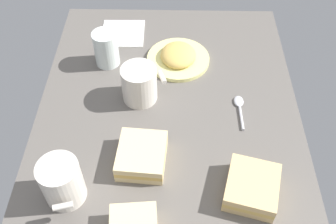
{
  "coord_description": "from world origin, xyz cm",
  "views": [
    {
      "loc": [
        58.83,
        1.2,
        73.57
      ],
      "look_at": [
        0.0,
        0.0,
        5.0
      ],
      "focal_mm": 41.36,
      "sensor_mm": 36.0,
      "label": 1
    }
  ],
  "objects_px": {
    "sandwich_main": "(142,156)",
    "spoon": "(240,107)",
    "sandwich_extra": "(252,187)",
    "plate_of_food": "(178,57)",
    "paper_napkin": "(123,33)",
    "glass_of_milk": "(106,50)",
    "coffee_mug_milky": "(139,84)",
    "coffee_mug_black": "(62,182)"
  },
  "relations": [
    {
      "from": "coffee_mug_black",
      "to": "paper_napkin",
      "type": "bearing_deg",
      "value": 173.16
    },
    {
      "from": "sandwich_main",
      "to": "paper_napkin",
      "type": "distance_m",
      "value": 0.46
    },
    {
      "from": "coffee_mug_milky",
      "to": "sandwich_main",
      "type": "relative_size",
      "value": 0.92
    },
    {
      "from": "spoon",
      "to": "paper_napkin",
      "type": "xyz_separation_m",
      "value": [
        -0.29,
        -0.32,
        -0.0
      ]
    },
    {
      "from": "spoon",
      "to": "paper_napkin",
      "type": "relative_size",
      "value": 0.87
    },
    {
      "from": "coffee_mug_black",
      "to": "sandwich_extra",
      "type": "height_order",
      "value": "coffee_mug_black"
    },
    {
      "from": "coffee_mug_black",
      "to": "glass_of_milk",
      "type": "xyz_separation_m",
      "value": [
        -0.41,
        0.04,
        -0.01
      ]
    },
    {
      "from": "plate_of_food",
      "to": "coffee_mug_milky",
      "type": "height_order",
      "value": "coffee_mug_milky"
    },
    {
      "from": "plate_of_food",
      "to": "coffee_mug_milky",
      "type": "xyz_separation_m",
      "value": [
        0.14,
        -0.09,
        0.03
      ]
    },
    {
      "from": "coffee_mug_milky",
      "to": "glass_of_milk",
      "type": "height_order",
      "value": "glass_of_milk"
    },
    {
      "from": "spoon",
      "to": "paper_napkin",
      "type": "bearing_deg",
      "value": -132.19
    },
    {
      "from": "sandwich_extra",
      "to": "glass_of_milk",
      "type": "xyz_separation_m",
      "value": [
        -0.39,
        -0.34,
        0.02
      ]
    },
    {
      "from": "coffee_mug_black",
      "to": "paper_napkin",
      "type": "relative_size",
      "value": 0.85
    },
    {
      "from": "glass_of_milk",
      "to": "paper_napkin",
      "type": "relative_size",
      "value": 0.79
    },
    {
      "from": "coffee_mug_milky",
      "to": "sandwich_main",
      "type": "distance_m",
      "value": 0.19
    },
    {
      "from": "sandwich_extra",
      "to": "glass_of_milk",
      "type": "distance_m",
      "value": 0.52
    },
    {
      "from": "coffee_mug_milky",
      "to": "sandwich_extra",
      "type": "relative_size",
      "value": 0.81
    },
    {
      "from": "sandwich_main",
      "to": "paper_napkin",
      "type": "relative_size",
      "value": 0.97
    },
    {
      "from": "sandwich_main",
      "to": "spoon",
      "type": "xyz_separation_m",
      "value": [
        -0.16,
        0.23,
        -0.02
      ]
    },
    {
      "from": "spoon",
      "to": "sandwich_main",
      "type": "bearing_deg",
      "value": -54.9
    },
    {
      "from": "sandwich_main",
      "to": "sandwich_extra",
      "type": "bearing_deg",
      "value": 72.41
    },
    {
      "from": "plate_of_food",
      "to": "coffee_mug_milky",
      "type": "distance_m",
      "value": 0.17
    },
    {
      "from": "coffee_mug_black",
      "to": "sandwich_main",
      "type": "bearing_deg",
      "value": 119.7
    },
    {
      "from": "sandwich_main",
      "to": "glass_of_milk",
      "type": "relative_size",
      "value": 1.24
    },
    {
      "from": "coffee_mug_milky",
      "to": "sandwich_main",
      "type": "bearing_deg",
      "value": 5.01
    },
    {
      "from": "coffee_mug_black",
      "to": "sandwich_main",
      "type": "distance_m",
      "value": 0.18
    },
    {
      "from": "sandwich_extra",
      "to": "paper_napkin",
      "type": "distance_m",
      "value": 0.61
    },
    {
      "from": "plate_of_food",
      "to": "glass_of_milk",
      "type": "height_order",
      "value": "glass_of_milk"
    },
    {
      "from": "plate_of_food",
      "to": "coffee_mug_black",
      "type": "xyz_separation_m",
      "value": [
        0.42,
        -0.23,
        0.04
      ]
    },
    {
      "from": "glass_of_milk",
      "to": "spoon",
      "type": "relative_size",
      "value": 0.9
    },
    {
      "from": "sandwich_extra",
      "to": "spoon",
      "type": "xyz_separation_m",
      "value": [
        -0.23,
        0.0,
        -0.02
      ]
    },
    {
      "from": "coffee_mug_milky",
      "to": "glass_of_milk",
      "type": "xyz_separation_m",
      "value": [
        -0.13,
        -0.1,
        -0.0
      ]
    },
    {
      "from": "plate_of_food",
      "to": "paper_napkin",
      "type": "height_order",
      "value": "plate_of_food"
    },
    {
      "from": "plate_of_food",
      "to": "paper_napkin",
      "type": "relative_size",
      "value": 1.38
    },
    {
      "from": "coffee_mug_milky",
      "to": "paper_napkin",
      "type": "bearing_deg",
      "value": -164.82
    },
    {
      "from": "coffee_mug_milky",
      "to": "plate_of_food",
      "type": "bearing_deg",
      "value": 145.6
    },
    {
      "from": "paper_napkin",
      "to": "sandwich_extra",
      "type": "bearing_deg",
      "value": 31.17
    },
    {
      "from": "coffee_mug_milky",
      "to": "spoon",
      "type": "xyz_separation_m",
      "value": [
        0.03,
        0.25,
        -0.04
      ]
    },
    {
      "from": "coffee_mug_black",
      "to": "glass_of_milk",
      "type": "bearing_deg",
      "value": 174.98
    },
    {
      "from": "coffee_mug_black",
      "to": "sandwich_extra",
      "type": "distance_m",
      "value": 0.38
    },
    {
      "from": "coffee_mug_black",
      "to": "sandwich_extra",
      "type": "xyz_separation_m",
      "value": [
        -0.01,
        0.38,
        -0.03
      ]
    },
    {
      "from": "coffee_mug_black",
      "to": "spoon",
      "type": "bearing_deg",
      "value": 123.04
    }
  ]
}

